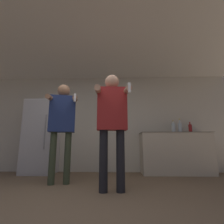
{
  "coord_description": "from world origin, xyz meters",
  "views": [
    {
      "loc": [
        0.57,
        -1.99,
        0.62
      ],
      "look_at": [
        0.48,
        0.63,
        1.15
      ],
      "focal_mm": 28.0,
      "sensor_mm": 36.0,
      "label": 1
    }
  ],
  "objects_px": {
    "bottle_tall_gin": "(190,128)",
    "person_man_side": "(62,120)",
    "person_woman_foreground": "(112,118)",
    "refrigerator": "(42,137)",
    "bottle_red_label": "(173,128)",
    "bottle_short_whiskey": "(180,127)"
  },
  "relations": [
    {
      "from": "bottle_tall_gin",
      "to": "person_man_side",
      "type": "relative_size",
      "value": 0.16
    },
    {
      "from": "bottle_tall_gin",
      "to": "person_woman_foreground",
      "type": "height_order",
      "value": "person_woman_foreground"
    },
    {
      "from": "refrigerator",
      "to": "bottle_tall_gin",
      "type": "height_order",
      "value": "refrigerator"
    },
    {
      "from": "person_woman_foreground",
      "to": "person_man_side",
      "type": "xyz_separation_m",
      "value": [
        -0.93,
        0.5,
        0.05
      ]
    },
    {
      "from": "bottle_red_label",
      "to": "person_woman_foreground",
      "type": "bearing_deg",
      "value": -130.01
    },
    {
      "from": "person_man_side",
      "to": "refrigerator",
      "type": "bearing_deg",
      "value": 126.31
    },
    {
      "from": "bottle_short_whiskey",
      "to": "bottle_red_label",
      "type": "height_order",
      "value": "bottle_short_whiskey"
    },
    {
      "from": "bottle_tall_gin",
      "to": "bottle_short_whiskey",
      "type": "bearing_deg",
      "value": 180.0
    },
    {
      "from": "bottle_short_whiskey",
      "to": "person_woman_foreground",
      "type": "distance_m",
      "value": 2.37
    },
    {
      "from": "person_woman_foreground",
      "to": "person_man_side",
      "type": "relative_size",
      "value": 0.98
    },
    {
      "from": "person_man_side",
      "to": "bottle_short_whiskey",
      "type": "bearing_deg",
      "value": 25.9
    },
    {
      "from": "person_woman_foreground",
      "to": "person_man_side",
      "type": "height_order",
      "value": "person_man_side"
    },
    {
      "from": "refrigerator",
      "to": "person_man_side",
      "type": "bearing_deg",
      "value": -53.69
    },
    {
      "from": "refrigerator",
      "to": "bottle_red_label",
      "type": "xyz_separation_m",
      "value": [
        3.26,
        0.04,
        0.21
      ]
    },
    {
      "from": "refrigerator",
      "to": "bottle_tall_gin",
      "type": "xyz_separation_m",
      "value": [
        3.67,
        0.04,
        0.2
      ]
    },
    {
      "from": "bottle_tall_gin",
      "to": "person_woman_foreground",
      "type": "relative_size",
      "value": 0.16
    },
    {
      "from": "refrigerator",
      "to": "person_woman_foreground",
      "type": "height_order",
      "value": "refrigerator"
    },
    {
      "from": "bottle_short_whiskey",
      "to": "bottle_tall_gin",
      "type": "height_order",
      "value": "bottle_short_whiskey"
    },
    {
      "from": "bottle_short_whiskey",
      "to": "person_man_side",
      "type": "bearing_deg",
      "value": -154.1
    },
    {
      "from": "bottle_tall_gin",
      "to": "bottle_red_label",
      "type": "distance_m",
      "value": 0.41
    },
    {
      "from": "refrigerator",
      "to": "bottle_short_whiskey",
      "type": "bearing_deg",
      "value": 0.62
    },
    {
      "from": "bottle_tall_gin",
      "to": "bottle_red_label",
      "type": "bearing_deg",
      "value": 180.0
    }
  ]
}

